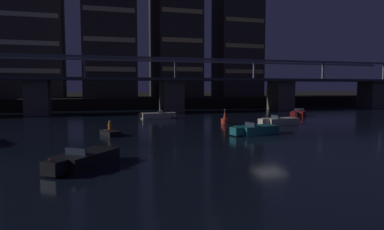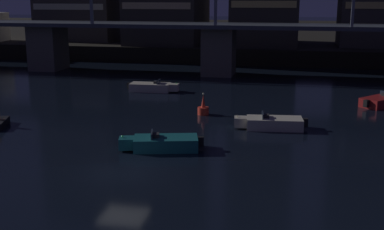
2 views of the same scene
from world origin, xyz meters
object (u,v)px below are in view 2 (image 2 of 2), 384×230
Objects in this scene: river_bridge at (219,40)px; speedboat_near_center at (382,101)px; speedboat_near_left at (271,123)px; speedboat_far_center at (162,143)px; speedboat_near_right at (152,87)px; channel_buoy at (203,109)px.

river_bridge reaches higher than speedboat_near_center.
speedboat_near_left is 13.20m from speedboat_near_center.
speedboat_far_center is (-15.37, -16.02, 0.00)m from speedboat_near_center.
speedboat_far_center is at bearing -88.06° from river_bridge.
speedboat_far_center is (5.87, -18.44, 0.00)m from speedboat_near_right.
speedboat_near_left and speedboat_near_center have the same top height.
channel_buoy is (0.82, 9.68, 0.06)m from speedboat_far_center.
speedboat_near_left is 17.17m from speedboat_near_right.
river_bridge is 22.06m from speedboat_near_center.
speedboat_far_center is at bearing -94.86° from channel_buoy.
speedboat_near_right is at bearing 173.48° from speedboat_near_center.
river_bridge reaches higher than speedboat_near_left.
river_bridge reaches higher than speedboat_near_right.
speedboat_near_right is at bearing -112.21° from river_bridge.
channel_buoy is at bearing -156.46° from speedboat_near_center.
river_bridge is 20.65× the size of speedboat_near_center.
speedboat_near_left is 9.00m from speedboat_far_center.
speedboat_near_left is 6.44m from channel_buoy.
river_bridge is 30.55m from speedboat_far_center.
speedboat_near_center is 21.38m from speedboat_near_right.
speedboat_far_center is (-6.35, -6.38, 0.00)m from speedboat_near_left.
river_bridge reaches higher than channel_buoy.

